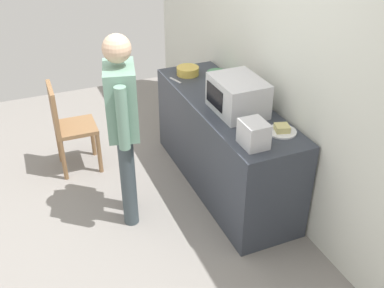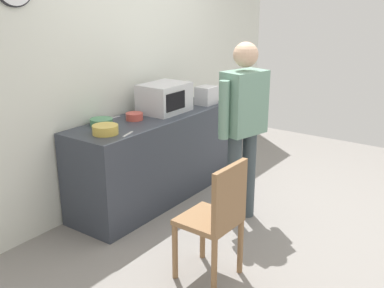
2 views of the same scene
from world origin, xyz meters
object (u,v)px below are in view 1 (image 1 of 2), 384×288
Objects in this scene: toaster at (254,134)px; spoon_utensil at (237,85)px; salad_bowl at (220,88)px; mixing_bowl at (217,75)px; cereal_bowl at (188,71)px; wooden_chair at (67,124)px; person_standing at (123,119)px; sandwich_plate at (282,130)px; microwave at (238,96)px; fork_utensil at (175,80)px.

spoon_utensil is at bearing 158.41° from toaster.
salad_bowl is 0.77× the size of toaster.
salad_bowl is 0.34m from mixing_bowl.
cereal_bowl is 0.31m from mixing_bowl.
wooden_chair is at bearing -102.03° from mixing_bowl.
sandwich_plate is at bearing 63.91° from person_standing.
sandwich_plate reaches higher than wooden_chair.
cereal_bowl reaches higher than mixing_bowl.
wooden_chair is (-1.06, -1.33, -0.53)m from microwave.
mixing_bowl is 0.23× the size of wooden_chair.
cereal_bowl is 0.55m from spoon_utensil.
sandwich_plate reaches higher than spoon_utensil.
mixing_bowl is 0.43m from fork_utensil.
sandwich_plate is 2.16m from wooden_chair.
sandwich_plate reaches higher than fork_utensil.
person_standing is (0.65, -1.15, 0.05)m from mixing_bowl.
toaster is 0.13× the size of person_standing.
wooden_chair is (-0.56, -1.59, -0.38)m from spoon_utensil.
person_standing is 1.12m from wooden_chair.
person_standing reaches higher than toaster.
wooden_chair is (-0.97, -0.34, -0.46)m from person_standing.
mixing_bowl is (0.19, 0.24, -0.01)m from cereal_bowl.
salad_bowl is at bearing -71.15° from spoon_utensil.
sandwich_plate is at bearing 7.37° from salad_bowl.
cereal_bowl is at bearing 132.58° from person_standing.
person_standing is (-0.56, -1.14, 0.06)m from sandwich_plate.
microwave is 0.77m from mixing_bowl.
wooden_chair is at bearing -102.02° from fork_utensil.
sandwich_plate is 0.25× the size of wooden_chair.
person_standing reaches higher than salad_bowl.
fork_utensil is 1.00× the size of spoon_utensil.
wooden_chair is (-0.23, -1.08, -0.38)m from fork_utensil.
person_standing is (-0.09, -0.99, -0.06)m from microwave.
toaster is (0.55, -0.15, -0.05)m from microwave.
mixing_bowl reaches higher than spoon_utensil.
fork_utensil is 0.61m from spoon_utensil.
mixing_bowl is (-1.21, 0.01, 0.01)m from sandwich_plate.
fork_utensil is 1.04m from person_standing.
salad_bowl is at bearing 13.19° from cereal_bowl.
spoon_utensil is (0.24, 0.10, -0.03)m from mixing_bowl.
cereal_bowl is 1.48m from toaster.
mixing_bowl is at bearing 167.27° from microwave.
toaster reaches higher than salad_bowl.
sandwich_plate is 1.41m from cereal_bowl.
fork_utensil and spoon_utensil have the same top height.
toaster is (1.29, -0.32, 0.07)m from mixing_bowl.
toaster is 1.39m from fork_utensil.
cereal_bowl is 0.20m from fork_utensil.
fork_utensil is at bearing -144.30° from salad_bowl.
fork_utensil is 0.18× the size of wooden_chair.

